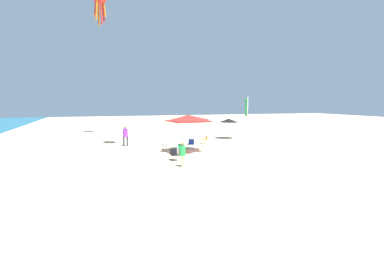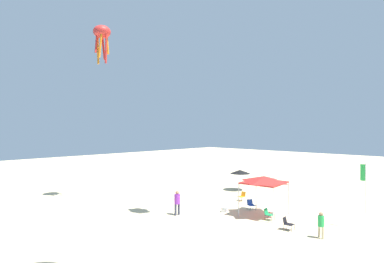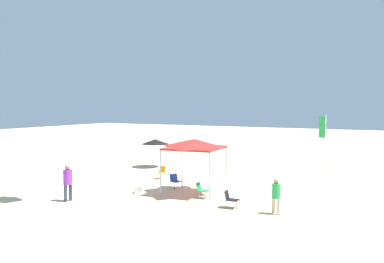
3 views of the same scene
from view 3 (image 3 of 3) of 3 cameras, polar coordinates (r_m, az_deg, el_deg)
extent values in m
cube|color=beige|center=(25.21, 3.42, -7.43)|extent=(120.00, 120.00, 0.10)
cylinder|color=#B7B7BC|center=(22.73, 4.95, -5.37)|extent=(0.07, 0.07, 2.48)
cylinder|color=#B7B7BC|center=(23.68, -1.44, -4.98)|extent=(0.07, 0.07, 2.48)
cylinder|color=#B7B7BC|center=(20.06, 2.52, -6.60)|extent=(0.07, 0.07, 2.48)
cylinder|color=#B7B7BC|center=(21.13, -4.56, -6.07)|extent=(0.07, 0.07, 2.48)
cube|color=red|center=(21.68, 0.38, -2.36)|extent=(3.10, 3.20, 0.10)
pyramid|color=red|center=(21.65, 0.38, -1.64)|extent=(3.04, 3.13, 0.44)
cylinder|color=silver|center=(31.20, -5.33, -3.13)|extent=(0.06, 0.05, 2.18)
cone|color=black|center=(31.10, -5.33, -1.45)|extent=(2.14, 2.14, 0.40)
cylinder|color=black|center=(23.06, -2.52, -7.86)|extent=(0.02, 0.02, 0.40)
cylinder|color=black|center=(23.32, -1.41, -7.72)|extent=(0.02, 0.02, 0.40)
cylinder|color=black|center=(23.50, -3.17, -7.64)|extent=(0.02, 0.02, 0.40)
cylinder|color=black|center=(23.76, -2.08, -7.51)|extent=(0.02, 0.02, 0.40)
cube|color=blue|center=(23.37, -2.30, -7.20)|extent=(0.71, 0.71, 0.03)
cube|color=blue|center=(23.58, -2.66, -6.58)|extent=(0.35, 0.50, 0.41)
cylinder|color=black|center=(18.82, 6.41, -10.58)|extent=(0.02, 0.02, 0.40)
cylinder|color=black|center=(19.30, 6.85, -10.21)|extent=(0.02, 0.02, 0.40)
cylinder|color=black|center=(18.96, 4.88, -10.45)|extent=(0.02, 0.02, 0.40)
cylinder|color=black|center=(19.44, 5.35, -10.09)|extent=(0.02, 0.02, 0.40)
cube|color=black|center=(19.08, 5.88, -9.75)|extent=(0.57, 0.57, 0.03)
cube|color=black|center=(19.12, 5.04, -9.07)|extent=(0.18, 0.50, 0.41)
cylinder|color=black|center=(20.64, 2.09, -9.26)|extent=(0.02, 0.02, 0.40)
cylinder|color=black|center=(21.11, 2.63, -8.96)|extent=(0.02, 0.02, 0.40)
cylinder|color=black|center=(20.83, 0.75, -9.13)|extent=(0.02, 0.02, 0.40)
cylinder|color=black|center=(21.30, 1.32, -8.84)|extent=(0.02, 0.02, 0.40)
cube|color=#198C4C|center=(20.92, 1.70, -8.51)|extent=(0.55, 0.55, 0.03)
cube|color=#198C4C|center=(20.99, 0.96, -7.88)|extent=(0.16, 0.50, 0.41)
cylinder|color=black|center=(26.38, -5.46, -6.38)|extent=(0.02, 0.02, 0.40)
cylinder|color=black|center=(26.05, -4.58, -6.50)|extent=(0.02, 0.02, 0.40)
cylinder|color=black|center=(26.77, -4.74, -6.22)|extent=(0.02, 0.02, 0.40)
cylinder|color=black|center=(26.45, -3.86, -6.34)|extent=(0.02, 0.02, 0.40)
cube|color=orange|center=(26.38, -4.66, -5.93)|extent=(0.58, 0.58, 0.03)
cube|color=orange|center=(26.57, -4.27, -5.40)|extent=(0.51, 0.19, 0.41)
cube|color=white|center=(22.44, -7.58, -8.27)|extent=(0.59, 0.70, 0.36)
cube|color=white|center=(22.40, -7.58, -7.77)|extent=(0.60, 0.72, 0.04)
cylinder|color=silver|center=(21.34, 18.55, -3.56)|extent=(0.06, 0.06, 4.40)
cube|color=green|center=(21.23, 18.16, 0.62)|extent=(0.30, 0.02, 1.10)
cylinder|color=#C6B28C|center=(18.49, 11.62, -10.36)|extent=(0.14, 0.14, 0.73)
cylinder|color=#C6B28C|center=(18.32, 12.33, -10.51)|extent=(0.14, 0.14, 0.73)
cylinder|color=green|center=(18.25, 12.01, -8.36)|extent=(0.38, 0.38, 0.64)
sphere|color=#A87A56|center=(18.16, 12.02, -7.01)|extent=(0.24, 0.24, 0.24)
cylinder|color=#33384C|center=(21.16, -17.71, -8.47)|extent=(0.17, 0.17, 0.86)
cylinder|color=#33384C|center=(21.38, -17.04, -8.33)|extent=(0.17, 0.17, 0.86)
cylinder|color=purple|center=(21.12, -17.42, -6.27)|extent=(0.45, 0.45, 0.75)
sphere|color=#A87A56|center=(21.04, -17.45, -4.90)|extent=(0.28, 0.28, 0.28)
camera|label=1|loc=(17.80, 75.06, -1.36)|focal=28.15mm
camera|label=2|loc=(3.67, 153.21, 25.53)|focal=29.19mm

